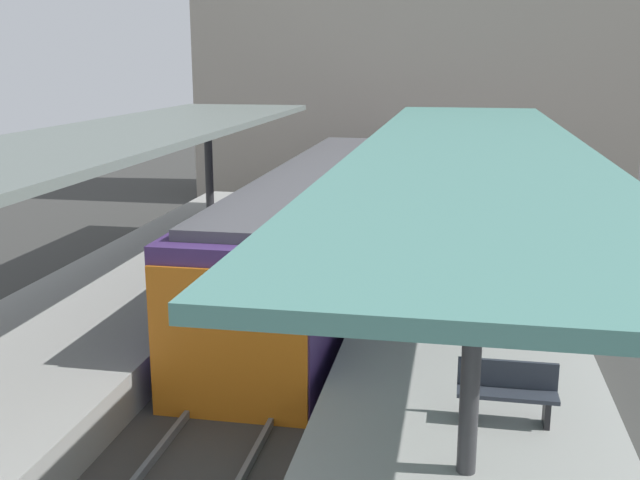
# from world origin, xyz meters

# --- Properties ---
(ground_plane) EXTENTS (80.00, 80.00, 0.00)m
(ground_plane) POSITION_xyz_m (0.00, 0.00, 0.00)
(ground_plane) COLOR #383835
(platform_left) EXTENTS (4.40, 28.00, 1.00)m
(platform_left) POSITION_xyz_m (-3.80, 0.00, 0.50)
(platform_left) COLOR #9E9E99
(platform_left) RESTS_ON ground_plane
(platform_right) EXTENTS (4.40, 28.00, 1.00)m
(platform_right) POSITION_xyz_m (3.80, 0.00, 0.50)
(platform_right) COLOR #9E9E99
(platform_right) RESTS_ON ground_plane
(track_ballast) EXTENTS (3.20, 28.00, 0.20)m
(track_ballast) POSITION_xyz_m (0.00, 0.00, 0.10)
(track_ballast) COLOR #423F3D
(track_ballast) RESTS_ON ground_plane
(rail_near_side) EXTENTS (0.08, 28.00, 0.14)m
(rail_near_side) POSITION_xyz_m (-0.72, 0.00, 0.27)
(rail_near_side) COLOR slate
(rail_near_side) RESTS_ON track_ballast
(rail_far_side) EXTENTS (0.08, 28.00, 0.14)m
(rail_far_side) POSITION_xyz_m (0.72, 0.00, 0.27)
(rail_far_side) COLOR slate
(rail_far_side) RESTS_ON track_ballast
(commuter_train) EXTENTS (2.78, 15.96, 3.10)m
(commuter_train) POSITION_xyz_m (0.00, 5.27, 1.73)
(commuter_train) COLOR #472D6B
(commuter_train) RESTS_ON track_ballast
(canopy_left) EXTENTS (4.18, 21.00, 3.48)m
(canopy_left) POSITION_xyz_m (-3.80, 1.40, 4.36)
(canopy_left) COLOR #333335
(canopy_left) RESTS_ON platform_left
(canopy_right) EXTENTS (4.18, 21.00, 3.46)m
(canopy_right) POSITION_xyz_m (3.80, 1.40, 4.33)
(canopy_right) COLOR #333335
(canopy_right) RESTS_ON platform_right
(platform_bench) EXTENTS (1.40, 0.41, 0.86)m
(platform_bench) POSITION_xyz_m (4.36, -3.40, 1.46)
(platform_bench) COLOR black
(platform_bench) RESTS_ON platform_right
(platform_sign) EXTENTS (0.90, 0.08, 2.21)m
(platform_sign) POSITION_xyz_m (2.56, 0.20, 2.62)
(platform_sign) COLOR #262628
(platform_sign) RESTS_ON platform_right
(station_building_backdrop) EXTENTS (18.00, 6.00, 11.00)m
(station_building_backdrop) POSITION_xyz_m (1.39, 20.00, 5.50)
(station_building_backdrop) COLOR #A89E8E
(station_building_backdrop) RESTS_ON ground_plane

